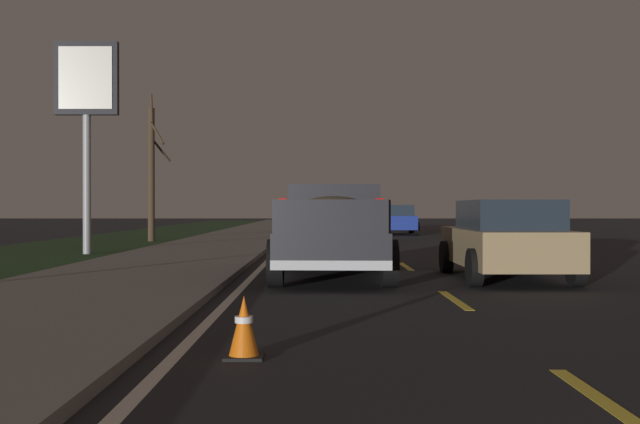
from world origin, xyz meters
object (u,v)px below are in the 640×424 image
object	(u,v)px
sedan_blue	(397,219)
sedan_black	(326,219)
traffic_cone_near	(244,328)
bare_tree_far	(152,169)
pickup_truck	(334,228)
sedan_tan	(506,239)
gas_price_sign	(87,96)

from	to	relation	value
sedan_blue	sedan_black	xyz separation A→B (m)	(0.89, 3.70, 0.00)
sedan_blue	traffic_cone_near	bearing A→B (deg)	171.90
bare_tree_far	pickup_truck	bearing A→B (deg)	-156.53
sedan_black	traffic_cone_near	distance (m)	34.13
pickup_truck	sedan_tan	distance (m)	3.36
sedan_black	bare_tree_far	distance (m)	11.90
traffic_cone_near	pickup_truck	bearing A→B (deg)	-6.87
pickup_truck	bare_tree_far	bearing A→B (deg)	23.47
pickup_truck	bare_tree_far	size ratio (longest dim) A/B	0.89
sedan_blue	gas_price_sign	distance (m)	20.74
gas_price_sign	pickup_truck	bearing A→B (deg)	-137.18
sedan_tan	gas_price_sign	bearing A→B (deg)	52.29
sedan_blue	bare_tree_far	world-z (taller)	bare_tree_far
sedan_tan	bare_tree_far	distance (m)	20.23
pickup_truck	gas_price_sign	world-z (taller)	gas_price_sign
bare_tree_far	traffic_cone_near	xyz separation A→B (m)	(-24.98, -6.27, -2.71)
sedan_blue	sedan_tan	bearing A→B (deg)	179.09
sedan_black	traffic_cone_near	size ratio (longest dim) A/B	7.67
sedan_black	sedan_tan	bearing A→B (deg)	-172.82
pickup_truck	gas_price_sign	xyz separation A→B (m)	(7.88, 7.30, 3.79)
pickup_truck	traffic_cone_near	distance (m)	8.34
gas_price_sign	bare_tree_far	world-z (taller)	gas_price_sign
pickup_truck	bare_tree_far	distance (m)	18.36
sedan_black	bare_tree_far	xyz separation A→B (m)	(-9.13, 7.30, 2.21)
sedan_black	gas_price_sign	distance (m)	19.83
sedan_tan	pickup_truck	bearing A→B (deg)	84.07
sedan_blue	sedan_tan	distance (m)	25.32
pickup_truck	traffic_cone_near	size ratio (longest dim) A/B	9.47
sedan_blue	sedan_tan	size ratio (longest dim) A/B	1.01
bare_tree_far	gas_price_sign	bearing A→B (deg)	179.79
pickup_truck	sedan_black	size ratio (longest dim) A/B	1.24
sedan_black	gas_price_sign	size ratio (longest dim) A/B	0.70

